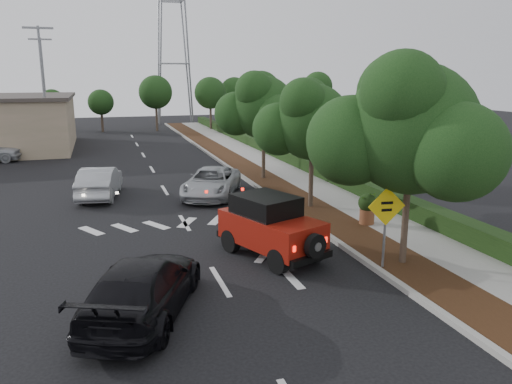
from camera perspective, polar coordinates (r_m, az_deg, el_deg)
name	(u,v)px	position (r m, az deg, el deg)	size (l,w,h in m)	color
ground	(220,281)	(14.34, -4.14, -10.14)	(120.00, 120.00, 0.00)	black
curb	(252,183)	(26.56, -0.51, 1.03)	(0.20, 70.00, 0.15)	#9E9B93
planting_strip	(269,182)	(26.86, 1.53, 1.14)	(1.80, 70.00, 0.12)	black
sidewalk	(302,180)	(27.53, 5.27, 1.38)	(2.00, 70.00, 0.12)	gray
hedge	(325,172)	(28.02, 7.93, 2.23)	(0.80, 70.00, 0.80)	black
transmission_tower	(176,123)	(61.75, -9.14, 7.77)	(7.00, 4.00, 28.00)	slate
street_tree_near	(402,265)	(16.05, 16.35, -8.05)	(3.80, 3.80, 5.92)	black
street_tree_mid	(310,209)	(21.89, 6.22, -1.90)	(3.20, 3.20, 5.32)	black
street_tree_far	(263,180)	(27.80, 0.86, 1.43)	(3.40, 3.40, 5.62)	black
light_pole_a	(50,155)	(39.40, -22.48, 3.92)	(2.00, 0.22, 9.00)	slate
light_pole_b	(49,137)	(51.34, -22.56, 5.86)	(2.00, 0.22, 9.00)	slate
red_jeep	(268,226)	(15.94, 1.34, -3.86)	(2.86, 4.01, 1.96)	black
silver_suv_ahead	(212,182)	(23.95, -5.10, 1.10)	(2.24, 4.86, 1.35)	#A6A9AE
black_suv_oncoming	(143,287)	(12.47, -12.78, -10.58)	(2.01, 4.93, 1.43)	black
silver_sedan_oncoming	(100,182)	(24.80, -17.43, 1.09)	(1.55, 4.44, 1.46)	#A6A8AD
speed_hump_sign	(386,216)	(14.95, 14.62, -2.71)	(1.14, 0.15, 2.43)	slate
terracotta_planter	(367,206)	(19.47, 12.61, -1.52)	(0.71, 0.71, 1.23)	brown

